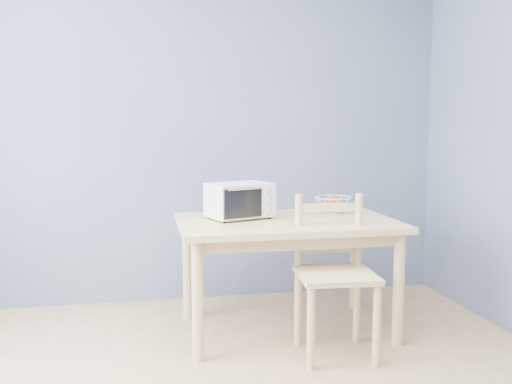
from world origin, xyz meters
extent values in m
cube|color=slate|center=(0.00, 2.25, 1.30)|extent=(4.00, 0.01, 2.60)
cube|color=#DDC584|center=(0.56, 1.39, 0.73)|extent=(1.40, 0.90, 0.04)
cylinder|color=#DDC584|center=(-0.06, 1.02, 0.35)|extent=(0.07, 0.07, 0.71)
cylinder|color=#DDC584|center=(1.18, 1.02, 0.35)|extent=(0.07, 0.07, 0.71)
cylinder|color=#DDC584|center=(-0.06, 1.76, 0.35)|extent=(0.07, 0.07, 0.71)
cylinder|color=#DDC584|center=(1.18, 1.76, 0.35)|extent=(0.07, 0.07, 0.71)
cube|color=silver|center=(0.27, 1.50, 0.88)|extent=(0.47, 0.39, 0.22)
cube|color=black|center=(0.22, 1.48, 0.87)|extent=(0.32, 0.31, 0.17)
cube|color=black|center=(0.27, 1.35, 0.87)|extent=(0.26, 0.10, 0.19)
cylinder|color=silver|center=(0.27, 1.33, 0.96)|extent=(0.23, 0.10, 0.01)
cube|color=silver|center=(0.45, 1.42, 0.88)|extent=(0.11, 0.04, 0.21)
cylinder|color=black|center=(0.14, 1.34, 0.76)|extent=(0.02, 0.02, 0.01)
cylinder|color=black|center=(0.46, 1.46, 0.76)|extent=(0.02, 0.02, 0.01)
cylinder|color=black|center=(0.07, 1.54, 0.76)|extent=(0.02, 0.02, 0.01)
cylinder|color=black|center=(0.39, 1.65, 0.76)|extent=(0.02, 0.02, 0.01)
cylinder|color=silver|center=(0.45, 1.41, 0.94)|extent=(0.04, 0.03, 0.04)
cylinder|color=silver|center=(0.45, 1.41, 0.88)|extent=(0.04, 0.03, 0.04)
cylinder|color=silver|center=(0.45, 1.41, 0.81)|extent=(0.04, 0.03, 0.04)
torus|color=silver|center=(0.94, 1.58, 0.87)|extent=(0.27, 0.27, 0.01)
torus|color=silver|center=(0.94, 1.58, 0.81)|extent=(0.21, 0.21, 0.01)
torus|color=silver|center=(0.94, 1.58, 0.76)|extent=(0.13, 0.13, 0.01)
sphere|color=#B02E17|center=(0.90, 1.59, 0.80)|extent=(0.08, 0.08, 0.08)
sphere|color=orange|center=(0.98, 1.56, 0.79)|extent=(0.08, 0.08, 0.08)
sphere|color=#DA8454|center=(0.94, 1.63, 0.79)|extent=(0.08, 0.08, 0.08)
sphere|color=#B02E17|center=(0.95, 1.58, 0.85)|extent=(0.07, 0.07, 0.07)
cube|color=#DDC584|center=(0.75, 0.95, 0.49)|extent=(0.47, 0.47, 0.03)
cylinder|color=#DDC584|center=(0.55, 0.77, 0.24)|extent=(0.05, 0.05, 0.47)
cylinder|color=#DDC584|center=(0.92, 0.74, 0.24)|extent=(0.05, 0.05, 0.47)
cylinder|color=#DDC584|center=(0.57, 1.15, 0.24)|extent=(0.05, 0.05, 0.47)
cylinder|color=#DDC584|center=(0.95, 1.12, 0.24)|extent=(0.05, 0.05, 0.47)
cylinder|color=#DDC584|center=(0.57, 1.15, 0.71)|extent=(0.05, 0.05, 0.47)
cylinder|color=#DDC584|center=(0.95, 1.12, 0.71)|extent=(0.05, 0.05, 0.47)
cube|color=#DDC584|center=(0.76, 1.13, 0.61)|extent=(0.38, 0.05, 0.05)
cube|color=#DDC584|center=(0.76, 1.13, 0.73)|extent=(0.38, 0.05, 0.05)
cube|color=#DDC584|center=(0.76, 1.13, 0.86)|extent=(0.38, 0.05, 0.05)
camera|label=1|loc=(-0.35, -2.17, 1.35)|focal=40.00mm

